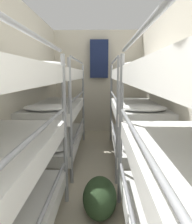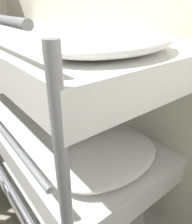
# 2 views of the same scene
# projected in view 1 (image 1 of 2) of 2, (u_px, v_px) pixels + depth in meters

# --- Properties ---
(wall_left) EXTENTS (0.06, 5.53, 2.55)m
(wall_left) POSITION_uv_depth(u_px,v_px,m) (3.00, 91.00, 2.44)
(wall_left) COLOR beige
(wall_left) RESTS_ON ground_plane
(wall_right) EXTENTS (0.06, 5.53, 2.55)m
(wall_right) POSITION_uv_depth(u_px,v_px,m) (186.00, 92.00, 2.38)
(wall_right) COLOR beige
(wall_right) RESTS_ON ground_plane
(wall_back) EXTENTS (2.28, 0.06, 2.55)m
(wall_back) POSITION_uv_depth(u_px,v_px,m) (98.00, 83.00, 5.10)
(wall_back) COLOR beige
(wall_back) RESTS_ON ground_plane
(bunk_stack_left_far) EXTENTS (0.79, 1.88, 1.72)m
(bunk_stack_left_far) POSITION_uv_depth(u_px,v_px,m) (56.00, 108.00, 3.46)
(bunk_stack_left_far) COLOR gray
(bunk_stack_left_far) RESTS_ON ground_plane
(bunk_stack_right_far) EXTENTS (0.79, 1.88, 1.72)m
(bunk_stack_right_far) POSITION_uv_depth(u_px,v_px,m) (136.00, 109.00, 3.42)
(bunk_stack_right_far) COLOR gray
(bunk_stack_right_far) RESTS_ON ground_plane
(duffel_bag) EXTENTS (0.36, 0.60, 0.36)m
(duffel_bag) POSITION_uv_depth(u_px,v_px,m) (100.00, 197.00, 2.15)
(duffel_bag) COLOR #23381E
(duffel_bag) RESTS_ON ground_plane
(hanging_coat) EXTENTS (0.44, 0.12, 0.90)m
(hanging_coat) POSITION_uv_depth(u_px,v_px,m) (99.00, 59.00, 4.85)
(hanging_coat) COLOR #192347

